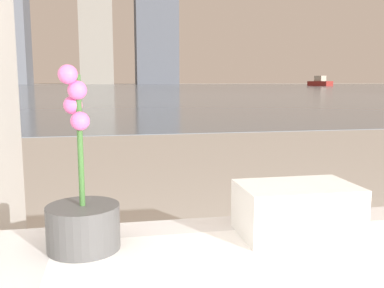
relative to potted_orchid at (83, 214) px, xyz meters
The scene contains 5 objects.
potted_orchid is the anchor object (origin of this frame).
towel_stack 0.49m from the potted_orchid, ahead, with size 0.27×0.17×0.12m.
harbor_water 61.16m from the potted_orchid, 89.43° to the left, with size 180.00×110.00×0.01m.
harbor_boat_4 80.04m from the potted_orchid, 62.15° to the left, with size 2.91×5.06×1.80m.
skyline_tower_2 118.87m from the potted_orchid, 91.32° to the left, with size 8.39×11.57×41.09m.
Camera 1 is at (-0.55, -0.07, 0.89)m, focal length 40.00 mm.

